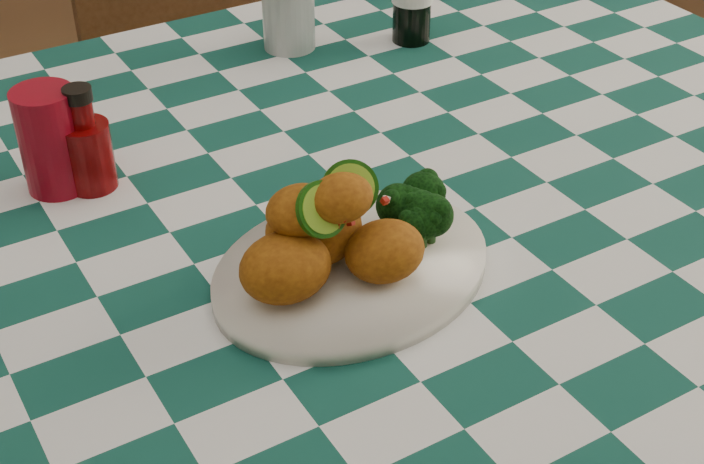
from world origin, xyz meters
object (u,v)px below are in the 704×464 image
plate (352,269)px  red_tumbler (50,140)px  fried_chicken_pile (336,223)px  mason_jar (288,11)px  dining_table (273,447)px  wooden_chair_right (225,141)px  ketchup_bottle (85,138)px

plate → red_tumbler: 0.38m
fried_chicken_pile → mason_jar: (0.22, 0.51, -0.02)m
dining_table → wooden_chair_right: 0.74m
wooden_chair_right → ketchup_bottle: bearing=-121.3°
mason_jar → plate: bearing=-111.4°
plate → ketchup_bottle: (-0.17, 0.30, 0.05)m
ketchup_bottle → mason_jar: (0.37, 0.21, -0.01)m
plate → mason_jar: (0.20, 0.51, 0.05)m
red_tumbler → fried_chicken_pile: bearing=-59.8°
dining_table → plate: bearing=-81.3°
ketchup_bottle → wooden_chair_right: bearing=54.7°
dining_table → mason_jar: bearing=56.8°
plate → mason_jar: size_ratio=2.72×
dining_table → plate: size_ratio=5.57×
dining_table → wooden_chair_right: bearing=69.8°
plate → ketchup_bottle: ketchup_bottle is taller
plate → red_tumbler: bearing=122.5°
red_tumbler → wooden_chair_right: 0.80m
dining_table → red_tumbler: 0.51m
plate → dining_table: bearing=98.7°
dining_table → plate: plate is taller
dining_table → fried_chicken_pile: 0.49m
mason_jar → wooden_chair_right: same height
red_tumbler → wooden_chair_right: bearing=51.5°
plate → ketchup_bottle: 0.34m
ketchup_bottle → mason_jar: ketchup_bottle is taller
dining_table → ketchup_bottle: (-0.14, 0.13, 0.46)m
dining_table → ketchup_bottle: size_ratio=13.35×
dining_table → plate: 0.44m
ketchup_bottle → mason_jar: bearing=30.3°
ketchup_bottle → mason_jar: size_ratio=1.13×
ketchup_bottle → wooden_chair_right: 0.79m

